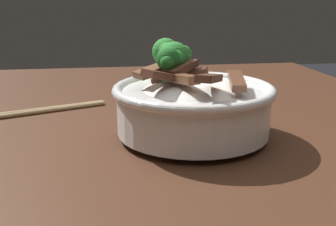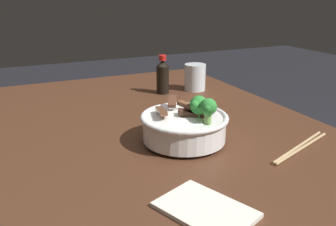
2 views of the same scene
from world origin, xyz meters
TOP-DOWN VIEW (x-y plane):
  - rice_bowl at (-0.09, -0.01)m, footprint 0.21×0.21m
  - chopsticks_pair at (-0.23, -0.23)m, footprint 0.10×0.23m
  - folded_napkin at (-0.36, 0.10)m, footprint 0.18×0.16m

SIDE VIEW (x-z plane):
  - chopsticks_pair at x=-0.23m, z-range 0.76..0.77m
  - folded_napkin at x=-0.36m, z-range 0.76..0.77m
  - rice_bowl at x=-0.09m, z-range 0.75..0.87m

